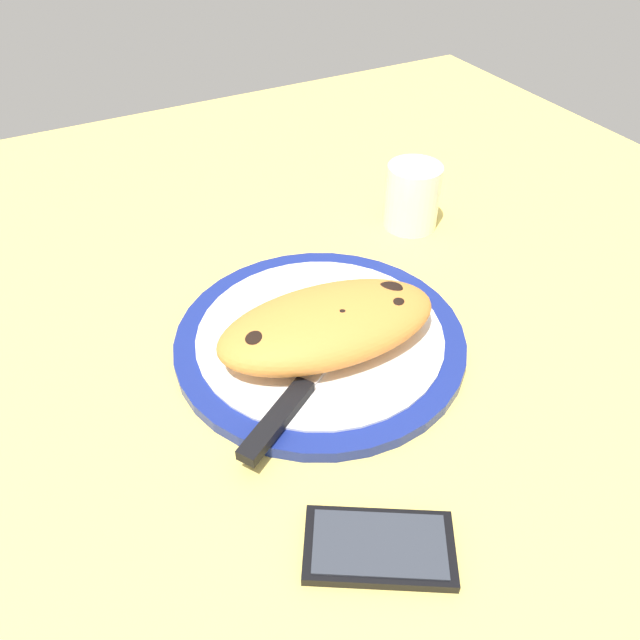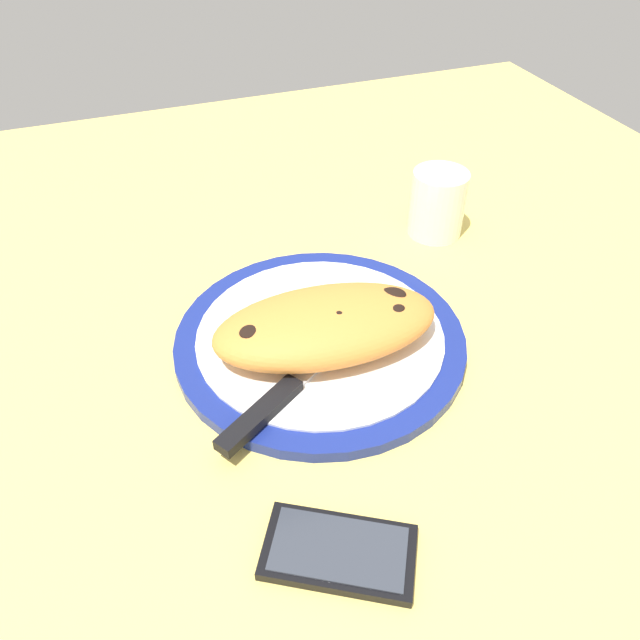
# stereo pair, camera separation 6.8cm
# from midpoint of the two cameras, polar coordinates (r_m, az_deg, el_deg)

# --- Properties ---
(ground_plane) EXTENTS (1.50, 1.50, 0.03)m
(ground_plane) POSITION_cam_midpoint_polar(r_m,az_deg,el_deg) (0.71, -2.72, -3.30)
(ground_plane) COLOR #EACC60
(plate) EXTENTS (0.33, 0.33, 0.02)m
(plate) POSITION_cam_midpoint_polar(r_m,az_deg,el_deg) (0.70, -2.78, -1.92)
(plate) COLOR navy
(plate) RESTS_ON ground_plane
(calzone) EXTENTS (0.26, 0.14, 0.05)m
(calzone) POSITION_cam_midpoint_polar(r_m,az_deg,el_deg) (0.66, -1.93, -0.48)
(calzone) COLOR orange
(calzone) RESTS_ON plate
(fork) EXTENTS (0.15, 0.02, 0.00)m
(fork) POSITION_cam_midpoint_polar(r_m,az_deg,el_deg) (0.73, -5.11, 1.48)
(fork) COLOR silver
(fork) RESTS_ON plate
(knife) EXTENTS (0.21, 0.14, 0.01)m
(knife) POSITION_cam_midpoint_polar(r_m,az_deg,el_deg) (0.62, -5.79, -7.67)
(knife) COLOR silver
(knife) RESTS_ON plate
(smartphone) EXTENTS (0.14, 0.12, 0.01)m
(smartphone) POSITION_cam_midpoint_polar(r_m,az_deg,el_deg) (0.54, 1.71, -20.44)
(smartphone) COLOR black
(smartphone) RESTS_ON ground_plane
(water_glass) EXTENTS (0.08, 0.08, 0.09)m
(water_glass) POSITION_cam_midpoint_polar(r_m,az_deg,el_deg) (0.89, 6.34, 10.91)
(water_glass) COLOR silver
(water_glass) RESTS_ON ground_plane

